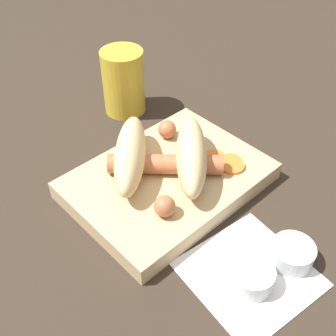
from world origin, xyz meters
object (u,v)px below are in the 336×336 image
object	(u,v)px
sausage	(166,164)
food_tray	(168,180)
bread_roll	(161,155)
condiment_cup_near	(251,278)
drink_glass	(123,82)
condiment_cup_far	(292,255)

from	to	relation	value
sausage	food_tray	bearing A→B (deg)	80.45
bread_roll	condiment_cup_near	world-z (taller)	bread_roll
food_tray	drink_glass	bearing A→B (deg)	-112.34
bread_roll	drink_glass	xyz separation A→B (m)	(-0.08, -0.18, -0.00)
food_tray	condiment_cup_near	distance (m)	0.18
food_tray	bread_roll	bearing A→B (deg)	-74.13
food_tray	condiment_cup_near	xyz separation A→B (m)	(0.04, 0.18, -0.00)
sausage	drink_glass	size ratio (longest dim) A/B	1.27
bread_roll	drink_glass	world-z (taller)	drink_glass
food_tray	bread_roll	world-z (taller)	bread_roll
food_tray	condiment_cup_far	size ratio (longest dim) A/B	5.06
condiment_cup_near	drink_glass	xyz separation A→B (m)	(-0.12, -0.37, 0.04)
sausage	condiment_cup_far	world-z (taller)	sausage
food_tray	sausage	size ratio (longest dim) A/B	1.88
bread_roll	sausage	bearing A→B (deg)	123.84
condiment_cup_near	condiment_cup_far	bearing A→B (deg)	167.53
condiment_cup_near	drink_glass	distance (m)	0.39
bread_roll	condiment_cup_far	xyz separation A→B (m)	(-0.02, 0.20, -0.04)
food_tray	sausage	distance (m)	0.03
bread_roll	condiment_cup_near	bearing A→B (deg)	79.13
bread_roll	sausage	xyz separation A→B (m)	(-0.00, 0.01, -0.02)
food_tray	sausage	bearing A→B (deg)	-99.55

